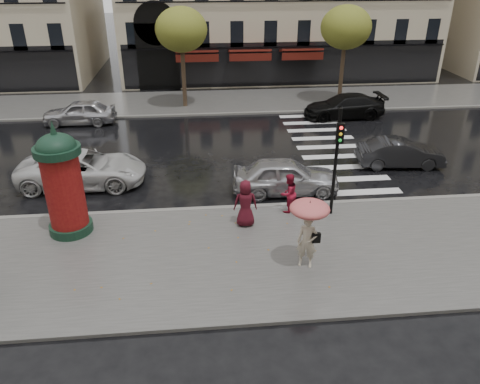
{
  "coord_description": "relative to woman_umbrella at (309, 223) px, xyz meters",
  "views": [
    {
      "loc": [
        -1.3,
        -14.1,
        9.5
      ],
      "look_at": [
        0.23,
        1.5,
        1.56
      ],
      "focal_mm": 35.0,
      "sensor_mm": 36.0,
      "label": 1
    }
  ],
  "objects": [
    {
      "name": "car_far_silver",
      "position": [
        -10.72,
        16.36,
        -1.01
      ],
      "size": [
        4.42,
        1.78,
        1.51
      ],
      "primitive_type": "imported",
      "rotation": [
        0.0,
        0.0,
        -1.57
      ],
      "color": "#B8B7BC",
      "rests_on": "ground"
    },
    {
      "name": "near_sidewalk",
      "position": [
        -2.18,
        0.86,
        -1.71
      ],
      "size": [
        90.0,
        7.0,
        0.12
      ],
      "primitive_type": "cube",
      "color": "#474744",
      "rests_on": "ground"
    },
    {
      "name": "tree_far_right",
      "position": [
        6.82,
        19.36,
        3.4
      ],
      "size": [
        3.4,
        3.4,
        6.64
      ],
      "color": "#38281C",
      "rests_on": "ground"
    },
    {
      "name": "woman_umbrella",
      "position": [
        0.0,
        0.0,
        0.0
      ],
      "size": [
        1.3,
        1.3,
        2.5
      ],
      "color": "beige",
      "rests_on": "near_sidewalk"
    },
    {
      "name": "woman_red",
      "position": [
        0.1,
        3.76,
        -0.82
      ],
      "size": [
        1.01,
        0.96,
        1.65
      ],
      "primitive_type": "imported",
      "rotation": [
        0.0,
        0.0,
        3.72
      ],
      "color": "maroon",
      "rests_on": "near_sidewalk"
    },
    {
      "name": "car_silver",
      "position": [
        0.36,
        5.71,
        -0.97
      ],
      "size": [
        4.78,
        2.11,
        1.6
      ],
      "primitive_type": "imported",
      "rotation": [
        0.0,
        0.0,
        1.52
      ],
      "color": "#B8B9BE",
      "rests_on": "ground"
    },
    {
      "name": "man_burgundy",
      "position": [
        -1.74,
        2.87,
        -0.71
      ],
      "size": [
        0.93,
        0.61,
        1.87
      ],
      "primitive_type": "imported",
      "rotation": [
        0.0,
        0.0,
        3.12
      ],
      "color": "#480E19",
      "rests_on": "near_sidewalk"
    },
    {
      "name": "car_black",
      "position": [
        6.14,
        16.05,
        -1.01
      ],
      "size": [
        5.29,
        2.34,
        1.51
      ],
      "primitive_type": "imported",
      "rotation": [
        0.0,
        0.0,
        -1.53
      ],
      "color": "black",
      "rests_on": "ground"
    },
    {
      "name": "far_sidewalk",
      "position": [
        -2.18,
        20.36,
        -1.71
      ],
      "size": [
        90.0,
        6.0,
        0.12
      ],
      "primitive_type": "cube",
      "color": "#474744",
      "rests_on": "ground"
    },
    {
      "name": "car_white",
      "position": [
        -8.75,
        7.41,
        -0.97
      ],
      "size": [
        5.75,
        2.74,
        1.59
      ],
      "primitive_type": "imported",
      "rotation": [
        0.0,
        0.0,
        1.55
      ],
      "color": "silver",
      "rests_on": "ground"
    },
    {
      "name": "tree_far_left",
      "position": [
        -4.18,
        19.36,
        3.4
      ],
      "size": [
        3.4,
        3.4,
        6.64
      ],
      "color": "#38281C",
      "rests_on": "ground"
    },
    {
      "name": "near_kerb",
      "position": [
        -2.18,
        4.36,
        -1.7
      ],
      "size": [
        90.0,
        0.25,
        0.14
      ],
      "primitive_type": "cube",
      "color": "slate",
      "rests_on": "ground"
    },
    {
      "name": "traffic_light",
      "position": [
        1.81,
        3.35,
        1.02
      ],
      "size": [
        0.29,
        0.42,
        4.4
      ],
      "color": "black",
      "rests_on": "near_sidewalk"
    },
    {
      "name": "ground",
      "position": [
        -2.18,
        1.36,
        -1.77
      ],
      "size": [
        160.0,
        160.0,
        0.0
      ],
      "primitive_type": "plane",
      "color": "black",
      "rests_on": "ground"
    },
    {
      "name": "zebra_crossing",
      "position": [
        3.82,
        10.96,
        -1.76
      ],
      "size": [
        3.6,
        11.75,
        0.01
      ],
      "primitive_type": "cube",
      "color": "silver",
      "rests_on": "ground"
    },
    {
      "name": "car_darkgrey",
      "position": [
        6.6,
        8.05,
        -1.07
      ],
      "size": [
        4.36,
        1.82,
        1.4
      ],
      "primitive_type": "imported",
      "rotation": [
        0.0,
        0.0,
        1.49
      ],
      "color": "black",
      "rests_on": "ground"
    },
    {
      "name": "far_kerb",
      "position": [
        -2.18,
        17.36,
        -1.7
      ],
      "size": [
        90.0,
        0.25,
        0.14
      ],
      "primitive_type": "cube",
      "color": "slate",
      "rests_on": "ground"
    },
    {
      "name": "morris_column",
      "position": [
        -8.38,
        3.05,
        0.46
      ],
      "size": [
        1.64,
        1.64,
        4.4
      ],
      "color": "#122F20",
      "rests_on": "near_sidewalk"
    }
  ]
}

